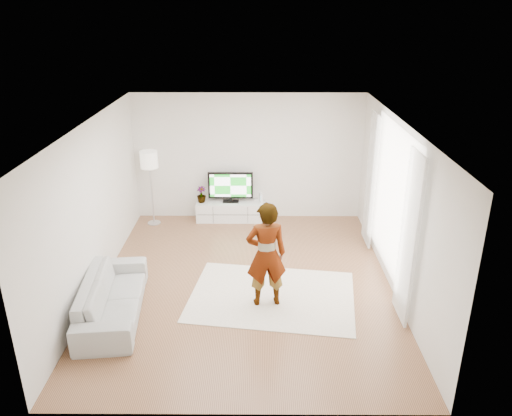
{
  "coord_description": "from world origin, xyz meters",
  "views": [
    {
      "loc": [
        0.22,
        -7.54,
        4.49
      ],
      "look_at": [
        0.18,
        0.4,
        1.26
      ],
      "focal_mm": 35.0,
      "sensor_mm": 36.0,
      "label": 1
    }
  ],
  "objects_px": {
    "media_console": "(231,211)",
    "rug": "(272,296)",
    "television": "(231,186)",
    "floor_lamp": "(149,163)",
    "player": "(266,255)",
    "sofa": "(112,297)"
  },
  "relations": [
    {
      "from": "player",
      "to": "rug",
      "type": "bearing_deg",
      "value": -125.16
    },
    {
      "from": "rug",
      "to": "sofa",
      "type": "relative_size",
      "value": 1.25
    },
    {
      "from": "player",
      "to": "sofa",
      "type": "xyz_separation_m",
      "value": [
        -2.38,
        -0.32,
        -0.57
      ]
    },
    {
      "from": "player",
      "to": "floor_lamp",
      "type": "xyz_separation_m",
      "value": [
        -2.44,
        3.19,
        0.51
      ]
    },
    {
      "from": "media_console",
      "to": "television",
      "type": "bearing_deg",
      "value": 90.0
    },
    {
      "from": "television",
      "to": "sofa",
      "type": "relative_size",
      "value": 0.46
    },
    {
      "from": "player",
      "to": "television",
      "type": "bearing_deg",
      "value": -85.44
    },
    {
      "from": "media_console",
      "to": "floor_lamp",
      "type": "bearing_deg",
      "value": -173.56
    },
    {
      "from": "media_console",
      "to": "rug",
      "type": "distance_m",
      "value": 3.3
    },
    {
      "from": "television",
      "to": "player",
      "type": "distance_m",
      "value": 3.49
    },
    {
      "from": "sofa",
      "to": "floor_lamp",
      "type": "xyz_separation_m",
      "value": [
        -0.06,
        3.51,
        1.08
      ]
    },
    {
      "from": "rug",
      "to": "floor_lamp",
      "type": "relative_size",
      "value": 1.63
    },
    {
      "from": "sofa",
      "to": "floor_lamp",
      "type": "bearing_deg",
      "value": -5.16
    },
    {
      "from": "media_console",
      "to": "television",
      "type": "xyz_separation_m",
      "value": [
        -0.0,
        0.03,
        0.59
      ]
    },
    {
      "from": "television",
      "to": "floor_lamp",
      "type": "distance_m",
      "value": 1.81
    },
    {
      "from": "rug",
      "to": "television",
      "type": "bearing_deg",
      "value": 104.75
    },
    {
      "from": "rug",
      "to": "sofa",
      "type": "height_order",
      "value": "sofa"
    },
    {
      "from": "media_console",
      "to": "floor_lamp",
      "type": "distance_m",
      "value": 2.08
    },
    {
      "from": "television",
      "to": "sofa",
      "type": "xyz_separation_m",
      "value": [
        -1.64,
        -3.73,
        -0.49
      ]
    },
    {
      "from": "player",
      "to": "sofa",
      "type": "bearing_deg",
      "value": -0.02
    },
    {
      "from": "floor_lamp",
      "to": "media_console",
      "type": "bearing_deg",
      "value": 6.44
    },
    {
      "from": "television",
      "to": "player",
      "type": "height_order",
      "value": "player"
    }
  ]
}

